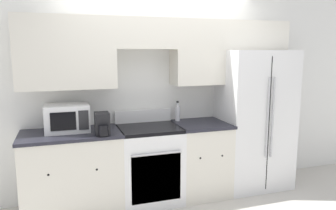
% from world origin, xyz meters
% --- Properties ---
extents(ground_plane, '(12.00, 12.00, 0.00)m').
position_xyz_m(ground_plane, '(0.00, 0.00, 0.00)').
color(ground_plane, beige).
extents(wall_back, '(8.00, 0.39, 2.60)m').
position_xyz_m(wall_back, '(0.01, 0.59, 1.50)').
color(wall_back, white).
rests_on(wall_back, ground_plane).
extents(lower_cabinets_left, '(1.09, 0.64, 0.92)m').
position_xyz_m(lower_cabinets_left, '(-1.13, 0.31, 0.46)').
color(lower_cabinets_left, silver).
rests_on(lower_cabinets_left, ground_plane).
extents(lower_cabinets_right, '(0.66, 0.64, 0.92)m').
position_xyz_m(lower_cabinets_right, '(0.44, 0.31, 0.46)').
color(lower_cabinets_right, silver).
rests_on(lower_cabinets_right, ground_plane).
extents(oven_range, '(0.72, 0.65, 1.08)m').
position_xyz_m(oven_range, '(-0.24, 0.31, 0.47)').
color(oven_range, white).
rests_on(oven_range, ground_plane).
extents(refrigerator, '(0.91, 0.79, 1.82)m').
position_xyz_m(refrigerator, '(1.21, 0.38, 0.91)').
color(refrigerator, white).
rests_on(refrigerator, ground_plane).
extents(microwave, '(0.48, 0.37, 0.30)m').
position_xyz_m(microwave, '(-1.16, 0.39, 1.07)').
color(microwave, white).
rests_on(microwave, lower_cabinets_left).
extents(bottle, '(0.06, 0.06, 0.26)m').
position_xyz_m(bottle, '(0.20, 0.52, 1.02)').
color(bottle, silver).
rests_on(bottle, lower_cabinets_right).
extents(coffee_maker, '(0.15, 0.24, 0.24)m').
position_xyz_m(coffee_maker, '(-0.81, 0.11, 1.03)').
color(coffee_maker, black).
rests_on(coffee_maker, lower_cabinets_left).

